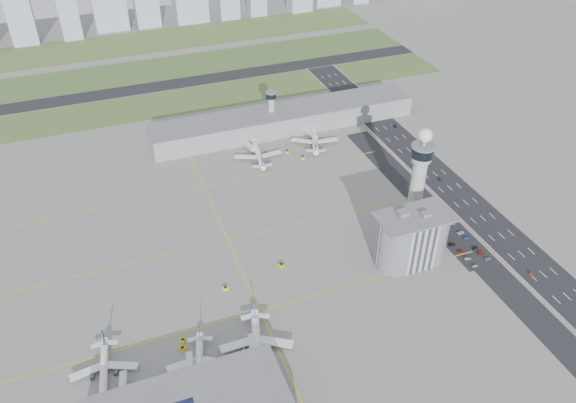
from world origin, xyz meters
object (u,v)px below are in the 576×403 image
object	(u,v)px
jet_bridge_far_1	(306,131)
tug_2	(225,288)
car_lot_0	(475,266)
car_hw_2	(395,126)
airplane_far_a	(258,151)
tug_5	(303,157)
airplane_near_b	(199,362)
tug_0	(183,340)
car_lot_9	(467,238)
airplane_far_b	(315,136)
car_lot_2	(461,251)
car_lot_10	(461,233)
jet_bridge_far_0	(245,143)
control_tower	(419,173)
airplane_near_a	(103,367)
tug_1	(183,348)
tug_4	(287,151)
airplane_near_c	(256,342)
secondary_tower	(271,108)
tug_3	(281,265)
jet_bridge_near_0	(123,401)
car_lot_3	(452,244)
admin_building	(412,238)
car_lot_1	(468,259)
jet_bridge_near_2	(255,361)
car_lot_4	(445,233)
jet_bridge_near_1	(191,380)
car_lot_5	(437,229)
car_lot_6	(488,259)
car_lot_8	(475,248)
car_hw_1	(440,179)
car_lot_7	(481,253)
car_hw_4	(345,97)

from	to	relation	value
jet_bridge_far_1	tug_2	distance (m)	175.14
car_lot_0	car_hw_2	distance (m)	164.63
airplane_far_a	tug_5	distance (m)	32.81
airplane_near_b	tug_0	size ratio (longest dim) A/B	11.75
car_hw_2	car_lot_9	bearing A→B (deg)	-100.44
airplane_far_b	car_lot_2	bearing A→B (deg)	-148.50
car_lot_10	airplane_far_a	bearing A→B (deg)	32.15
jet_bridge_far_0	car_hw_2	bearing A→B (deg)	73.66
control_tower	tug_2	size ratio (longest dim) A/B	20.23
airplane_far_a	tug_5	bearing A→B (deg)	-104.72
jet_bridge_far_1	car_lot_0	bearing A→B (deg)	0.29
tug_2	car_lot_0	xyz separation A→B (m)	(135.93, -32.71, -0.34)
airplane_near_a	car_lot_2	world-z (taller)	airplane_near_a
tug_1	car_lot_0	bearing A→B (deg)	129.38
tug_5	car_lot_2	world-z (taller)	tug_5
tug_0	tug_4	bearing A→B (deg)	-89.27
airplane_near_c	car_lot_2	world-z (taller)	airplane_near_c
control_tower	airplane_far_b	xyz separation A→B (m)	(-18.77, 110.33, -29.10)
secondary_tower	airplane_near_b	world-z (taller)	secondary_tower
tug_3	jet_bridge_near_0	bearing A→B (deg)	0.14
control_tower	tug_3	size ratio (longest dim) A/B	18.73
car_lot_10	car_lot_3	bearing A→B (deg)	121.36
car_lot_2	car_lot_10	size ratio (longest dim) A/B	0.84
admin_building	airplane_far_a	distance (m)	142.90
airplane_near_a	car_lot_1	distance (m)	202.33
jet_bridge_near_2	car_lot_4	bearing A→B (deg)	-59.84
jet_bridge_near_0	tug_2	world-z (taller)	jet_bridge_near_0
secondary_tower	jet_bridge_far_0	xyz separation A→B (m)	(-28.00, -18.00, -15.95)
airplane_far_b	jet_bridge_near_1	distance (m)	225.22
airplane_near_a	car_hw_2	size ratio (longest dim) A/B	7.97
secondary_tower	car_lot_5	bearing A→B (deg)	-71.53
tug_0	car_lot_6	distance (m)	175.20
tug_5	car_hw_2	size ratio (longest dim) A/B	0.73
airplane_near_c	car_lot_1	xyz separation A→B (m)	(132.72, 18.29, -5.26)
airplane_near_c	car_lot_6	distance (m)	144.08
car_lot_1	car_lot_8	bearing A→B (deg)	-46.34
tug_5	car_hw_1	distance (m)	97.69
secondary_tower	tug_3	bearing A→B (deg)	-107.55
admin_building	tug_3	size ratio (longest dim) A/B	12.20
tug_4	car_lot_7	size ratio (longest dim) A/B	0.75
jet_bridge_near_1	car_lot_3	bearing A→B (deg)	-66.36
airplane_near_a	tug_4	world-z (taller)	airplane_near_a
jet_bridge_far_1	admin_building	bearing A→B (deg)	-10.00
airplane_near_c	tug_5	world-z (taller)	airplane_near_c
car_lot_2	car_lot_10	xyz separation A→B (m)	(9.78, 14.09, 0.10)
car_lot_4	car_lot_6	distance (m)	29.86
jet_bridge_far_1	car_hw_4	distance (m)	75.13
jet_bridge_far_1	car_lot_8	bearing A→B (deg)	4.27
car_lot_0	car_lot_7	size ratio (longest dim) A/B	0.78
car_lot_3	car_hw_1	world-z (taller)	car_hw_1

